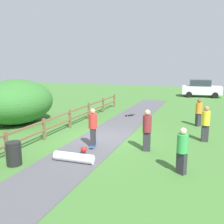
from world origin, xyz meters
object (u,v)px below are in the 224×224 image
(skateboard_loose, at_px, (130,115))
(parked_car_white, at_px, (201,88))
(bystander_green, at_px, (182,149))
(skater_riding, at_px, (93,126))
(skater_fallen, at_px, (75,157))
(bush_large, at_px, (16,102))
(trash_bin, at_px, (14,154))
(bystander_maroon, at_px, (147,128))
(bystander_orange, at_px, (199,111))
(bystander_yellow, at_px, (206,122))

(skateboard_loose, bearing_deg, parked_car_white, 70.66)
(parked_car_white, bearing_deg, bystander_green, -90.34)
(skater_riding, bearing_deg, skater_fallen, -88.71)
(skater_riding, bearing_deg, bush_large, 158.20)
(skateboard_loose, bearing_deg, trash_bin, -99.09)
(skater_riding, height_order, bystander_green, skater_riding)
(skateboard_loose, xyz_separation_m, bystander_maroon, (2.73, -6.76, 0.94))
(bystander_orange, xyz_separation_m, parked_car_white, (-0.18, 14.16, 0.04))
(bush_large, distance_m, bystander_orange, 11.26)
(bush_large, distance_m, bystander_maroon, 9.12)
(trash_bin, height_order, bystander_green, bystander_green)
(bystander_orange, bearing_deg, skater_riding, -127.00)
(skateboard_loose, distance_m, bystander_yellow, 6.82)
(skateboard_loose, bearing_deg, bystander_maroon, -68.02)
(bystander_maroon, xyz_separation_m, parked_car_white, (1.77, 19.58, -0.06))
(trash_bin, height_order, skater_riding, skater_riding)
(bystander_yellow, relative_size, parked_car_white, 0.41)
(skater_riding, height_order, skateboard_loose, skater_riding)
(bystander_green, distance_m, bystander_maroon, 2.50)
(bystander_orange, distance_m, bystander_maroon, 5.76)
(bush_large, xyz_separation_m, skater_fallen, (6.48, -4.41, -1.19))
(skater_riding, xyz_separation_m, parked_car_white, (4.17, 19.94, -0.05))
(bush_large, relative_size, bystander_orange, 3.01)
(skater_fallen, xyz_separation_m, skateboard_loose, (-0.37, 8.95, -0.11))
(trash_bin, relative_size, skater_fallen, 0.55)
(bystander_yellow, relative_size, bystander_orange, 1.05)
(skater_fallen, xyz_separation_m, parked_car_white, (4.13, 21.77, 0.76))
(skateboard_loose, bearing_deg, bystander_green, -63.12)
(bystander_green, bearing_deg, trash_bin, -166.84)
(bystander_yellow, height_order, bystander_maroon, bystander_maroon)
(trash_bin, xyz_separation_m, bystander_orange, (6.29, 8.69, 0.47))
(bush_large, bearing_deg, bystander_yellow, 0.46)
(skater_riding, bearing_deg, bystander_green, -20.55)
(trash_bin, bearing_deg, parked_car_white, 75.04)
(trash_bin, height_order, skater_fallen, trash_bin)
(bystander_green, bearing_deg, bystander_maroon, 131.31)
(bystander_yellow, bearing_deg, bystander_orange, 97.54)
(bush_large, bearing_deg, bystander_green, -21.32)
(trash_bin, distance_m, skateboard_loose, 10.16)
(trash_bin, relative_size, parked_car_white, 0.21)
(skater_fallen, height_order, bystander_maroon, bystander_maroon)
(skater_fallen, distance_m, bystander_maroon, 3.32)
(skater_fallen, relative_size, bystander_maroon, 0.89)
(skateboard_loose, distance_m, bystander_orange, 4.94)
(skateboard_loose, xyz_separation_m, bystander_orange, (4.68, -1.34, 0.83))
(bystander_green, xyz_separation_m, bystander_maroon, (-1.65, 1.87, 0.12))
(bystander_orange, distance_m, parked_car_white, 14.16)
(bystander_yellow, distance_m, parked_car_white, 17.28)
(skateboard_loose, xyz_separation_m, bystander_green, (4.37, -8.63, 0.82))
(skateboard_loose, relative_size, bystander_yellow, 0.43)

